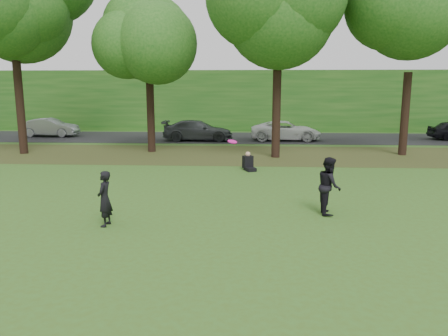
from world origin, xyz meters
name	(u,v)px	position (x,y,z in m)	size (l,w,h in m)	color
ground	(149,232)	(0.00, 0.00, 0.00)	(120.00, 120.00, 0.00)	#39541A
leaf_litter	(202,154)	(0.00, 13.00, 0.01)	(60.00, 7.00, 0.01)	#4E3C1B
street	(214,137)	(0.00, 21.00, 0.01)	(70.00, 7.00, 0.02)	black
far_hedge	(219,100)	(0.00, 27.00, 2.50)	(70.00, 3.00, 5.00)	#184E16
player_left	(105,199)	(-1.28, 0.44, 0.76)	(0.55, 0.36, 1.52)	black
player_right	(329,186)	(4.94, 1.95, 0.85)	(0.83, 0.64, 1.70)	black
parked_cars	(182,130)	(-2.15, 19.76, 0.71)	(41.16, 3.56, 1.46)	black
frisbee	(232,142)	(2.10, 1.67, 2.17)	(0.31, 0.32, 0.11)	#EE149E
seated_person	(248,163)	(2.57, 8.61, 0.31)	(0.66, 0.83, 0.83)	black
tree_line	(194,5)	(-0.34, 12.94, 7.84)	(55.30, 7.90, 12.31)	black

